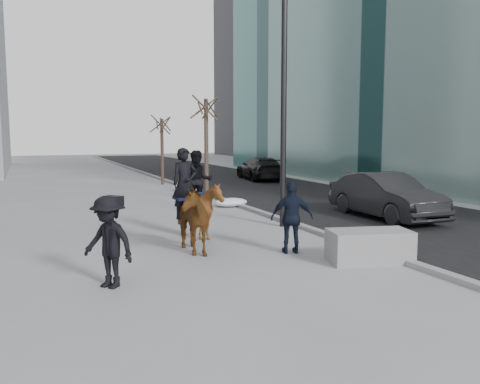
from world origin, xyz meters
name	(u,v)px	position (x,y,z in m)	size (l,w,h in m)	color
ground	(261,264)	(0.00, 0.00, 0.00)	(120.00, 120.00, 0.00)	gray
road	(306,197)	(7.00, 10.00, 0.01)	(8.00, 90.00, 0.01)	black
curb	(224,200)	(3.00, 10.00, 0.06)	(0.25, 90.00, 0.12)	gray
planter	(369,246)	(2.35, -0.79, 0.37)	(1.83, 0.92, 0.73)	gray
car_near	(386,196)	(6.55, 3.87, 0.78)	(1.65, 4.73, 1.56)	black
car_far	(260,168)	(8.67, 18.49, 0.71)	(1.98, 4.88, 1.42)	black
tree_near	(206,145)	(2.40, 10.56, 2.42)	(1.20, 1.20, 4.83)	#342A1F
tree_far	(162,148)	(2.40, 18.16, 2.06)	(1.20, 1.20, 4.11)	#34281F
mounted_left	(187,214)	(-1.17, 1.80, 0.95)	(0.98, 2.02, 2.56)	#4F290F
mounted_right	(199,204)	(-0.38, 3.19, 0.98)	(1.67, 1.78, 2.44)	#4D1E0F
feeder	(292,218)	(1.15, 0.67, 0.88)	(1.11, 1.01, 1.75)	black
camera_crew	(108,242)	(-3.38, -0.41, 0.89)	(1.22, 1.29, 1.75)	black
lamppost	(283,64)	(2.60, 3.98, 4.99)	(0.25, 1.13, 9.09)	black
snow_piles	(204,193)	(2.70, 11.85, 0.18)	(1.44, 6.94, 0.37)	silver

